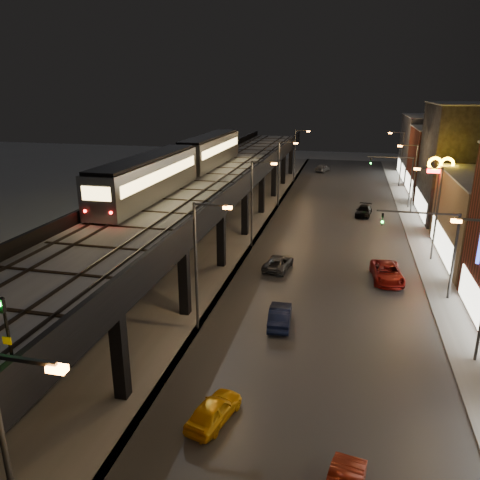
{
  "coord_description": "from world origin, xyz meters",
  "views": [
    {
      "loc": [
        8.74,
        -14.39,
        15.95
      ],
      "look_at": [
        1.1,
        18.09,
        5.0
      ],
      "focal_mm": 35.0,
      "sensor_mm": 36.0,
      "label": 1
    }
  ],
  "objects_px": {
    "subway_train": "(185,161)",
    "car_mid_silver": "(278,263)",
    "rail_signal": "(4,320)",
    "car_onc_white": "(364,211)",
    "car_onc_dark": "(387,273)",
    "car_taxi": "(214,411)",
    "car_near_white": "(280,316)",
    "car_far_white": "(323,168)"
  },
  "relations": [
    {
      "from": "rail_signal",
      "to": "car_far_white",
      "type": "bearing_deg",
      "value": 86.01
    },
    {
      "from": "car_onc_dark",
      "to": "car_onc_white",
      "type": "xyz_separation_m",
      "value": [
        -1.6,
        21.53,
        -0.09
      ]
    },
    {
      "from": "rail_signal",
      "to": "subway_train",
      "type": "bearing_deg",
      "value": 100.15
    },
    {
      "from": "car_far_white",
      "to": "car_onc_white",
      "type": "relative_size",
      "value": 1.01
    },
    {
      "from": "rail_signal",
      "to": "car_far_white",
      "type": "height_order",
      "value": "rail_signal"
    },
    {
      "from": "rail_signal",
      "to": "car_onc_white",
      "type": "height_order",
      "value": "rail_signal"
    },
    {
      "from": "subway_train",
      "to": "car_taxi",
      "type": "bearing_deg",
      "value": -68.27
    },
    {
      "from": "rail_signal",
      "to": "car_near_white",
      "type": "xyz_separation_m",
      "value": [
        6.83,
        17.52,
        -7.89
      ]
    },
    {
      "from": "car_far_white",
      "to": "car_onc_dark",
      "type": "bearing_deg",
      "value": 117.32
    },
    {
      "from": "rail_signal",
      "to": "car_taxi",
      "type": "height_order",
      "value": "rail_signal"
    },
    {
      "from": "car_taxi",
      "to": "car_onc_white",
      "type": "xyz_separation_m",
      "value": [
        7.89,
        42.05,
        0.01
      ]
    },
    {
      "from": "car_taxi",
      "to": "car_onc_white",
      "type": "distance_m",
      "value": 42.79
    },
    {
      "from": "car_onc_dark",
      "to": "rail_signal",
      "type": "bearing_deg",
      "value": -122.84
    },
    {
      "from": "rail_signal",
      "to": "car_onc_white",
      "type": "bearing_deg",
      "value": 75.08
    },
    {
      "from": "rail_signal",
      "to": "car_mid_silver",
      "type": "distance_m",
      "value": 29.44
    },
    {
      "from": "car_mid_silver",
      "to": "car_onc_white",
      "type": "bearing_deg",
      "value": -103.27
    },
    {
      "from": "car_taxi",
      "to": "car_onc_white",
      "type": "relative_size",
      "value": 0.84
    },
    {
      "from": "car_near_white",
      "to": "car_onc_dark",
      "type": "bearing_deg",
      "value": -132.8
    },
    {
      "from": "subway_train",
      "to": "rail_signal",
      "type": "bearing_deg",
      "value": -79.85
    },
    {
      "from": "car_onc_white",
      "to": "car_near_white",
      "type": "bearing_deg",
      "value": -93.95
    },
    {
      "from": "car_onc_dark",
      "to": "car_mid_silver",
      "type": "bearing_deg",
      "value": 172.12
    },
    {
      "from": "subway_train",
      "to": "rail_signal",
      "type": "distance_m",
      "value": 36.33
    },
    {
      "from": "car_near_white",
      "to": "car_mid_silver",
      "type": "distance_m",
      "value": 10.5
    },
    {
      "from": "car_onc_dark",
      "to": "subway_train",
      "type": "bearing_deg",
      "value": 153.47
    },
    {
      "from": "rail_signal",
      "to": "car_taxi",
      "type": "distance_m",
      "value": 11.67
    },
    {
      "from": "rail_signal",
      "to": "car_mid_silver",
      "type": "height_order",
      "value": "rail_signal"
    },
    {
      "from": "car_near_white",
      "to": "car_far_white",
      "type": "height_order",
      "value": "car_far_white"
    },
    {
      "from": "rail_signal",
      "to": "car_onc_dark",
      "type": "height_order",
      "value": "rail_signal"
    },
    {
      "from": "subway_train",
      "to": "car_far_white",
      "type": "relative_size",
      "value": 8.21
    },
    {
      "from": "subway_train",
      "to": "car_near_white",
      "type": "relative_size",
      "value": 8.8
    },
    {
      "from": "subway_train",
      "to": "car_onc_white",
      "type": "relative_size",
      "value": 8.33
    },
    {
      "from": "rail_signal",
      "to": "car_far_white",
      "type": "xyz_separation_m",
      "value": [
        5.68,
        81.47,
        -7.81
      ]
    },
    {
      "from": "car_onc_dark",
      "to": "car_taxi",
      "type": "bearing_deg",
      "value": -119.53
    },
    {
      "from": "subway_train",
      "to": "car_onc_white",
      "type": "bearing_deg",
      "value": 34.05
    },
    {
      "from": "subway_train",
      "to": "rail_signal",
      "type": "height_order",
      "value": "subway_train"
    },
    {
      "from": "car_mid_silver",
      "to": "car_onc_dark",
      "type": "height_order",
      "value": "car_onc_dark"
    },
    {
      "from": "car_taxi",
      "to": "car_far_white",
      "type": "relative_size",
      "value": 0.83
    },
    {
      "from": "car_onc_white",
      "to": "car_taxi",
      "type": "bearing_deg",
      "value": -93.42
    },
    {
      "from": "car_near_white",
      "to": "car_far_white",
      "type": "distance_m",
      "value": 63.96
    },
    {
      "from": "subway_train",
      "to": "car_mid_silver",
      "type": "relative_size",
      "value": 8.38
    },
    {
      "from": "car_onc_white",
      "to": "rail_signal",
      "type": "bearing_deg",
      "value": -97.71
    },
    {
      "from": "car_onc_white",
      "to": "car_far_white",
      "type": "bearing_deg",
      "value": 109.91
    }
  ]
}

